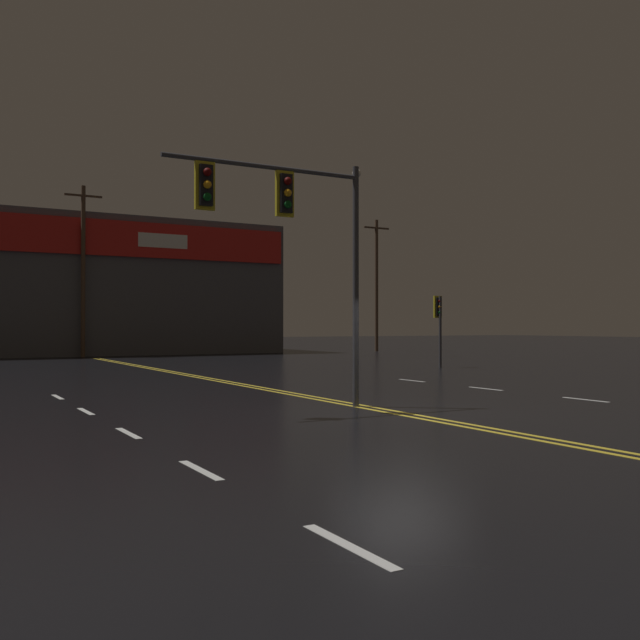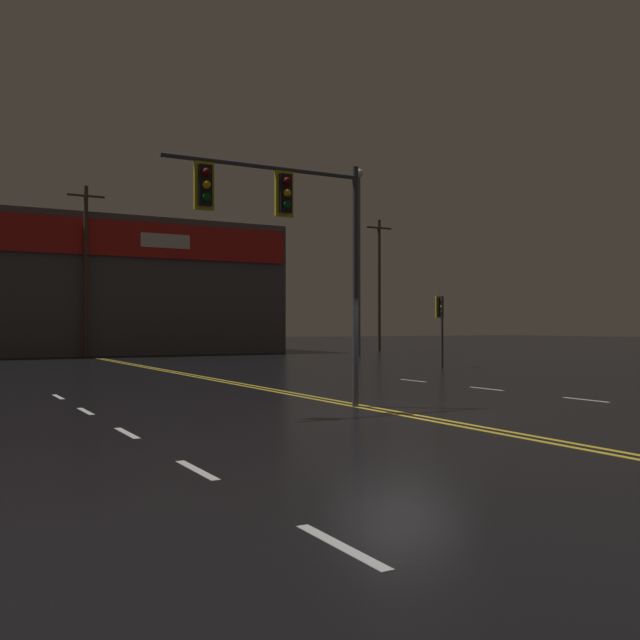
{
  "view_description": "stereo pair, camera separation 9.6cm",
  "coord_description": "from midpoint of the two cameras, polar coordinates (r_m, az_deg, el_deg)",
  "views": [
    {
      "loc": [
        -8.84,
        -12.28,
        1.84
      ],
      "look_at": [
        0.0,
        3.42,
        2.0
      ],
      "focal_mm": 40.0,
      "sensor_mm": 36.0,
      "label": 1
    },
    {
      "loc": [
        -8.76,
        -12.33,
        1.84
      ],
      "look_at": [
        0.0,
        3.42,
        2.0
      ],
      "focal_mm": 40.0,
      "sensor_mm": 36.0,
      "label": 2
    }
  ],
  "objects": [
    {
      "name": "road_markings",
      "position": [
        14.45,
        15.32,
        -7.79
      ],
      "size": [
        16.95,
        60.0,
        0.01
      ],
      "color": "gold",
      "rests_on": "ground"
    },
    {
      "name": "traffic_signal_median",
      "position": [
        15.57,
        -2.87,
        8.21
      ],
      "size": [
        4.62,
        0.36,
        5.5
      ],
      "color": "#38383D",
      "rests_on": "ground"
    },
    {
      "name": "traffic_signal_corner_northeast",
      "position": [
        32.42,
        9.7,
        0.41
      ],
      "size": [
        0.42,
        0.36,
        3.21
      ],
      "color": "#38383D",
      "rests_on": "ground"
    },
    {
      "name": "streetlight_near_right",
      "position": [
        44.81,
        3.19,
        6.42
      ],
      "size": [
        0.56,
        0.56,
        11.69
      ],
      "color": "#59595E",
      "rests_on": "ground"
    },
    {
      "name": "utility_pole_row",
      "position": [
        45.21,
        -17.83,
        3.73
      ],
      "size": [
        43.95,
        0.26,
        10.3
      ],
      "color": "#4C3828",
      "rests_on": "ground"
    },
    {
      "name": "building_backdrop",
      "position": [
        50.42,
        -18.99,
        2.47
      ],
      "size": [
        26.61,
        10.23,
        8.84
      ],
      "color": "#4C4C51",
      "rests_on": "ground"
    },
    {
      "name": "ground_plane",
      "position": [
        15.24,
        6.5,
        -7.44
      ],
      "size": [
        200.0,
        200.0,
        0.0
      ],
      "primitive_type": "plane",
      "color": "black"
    }
  ]
}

